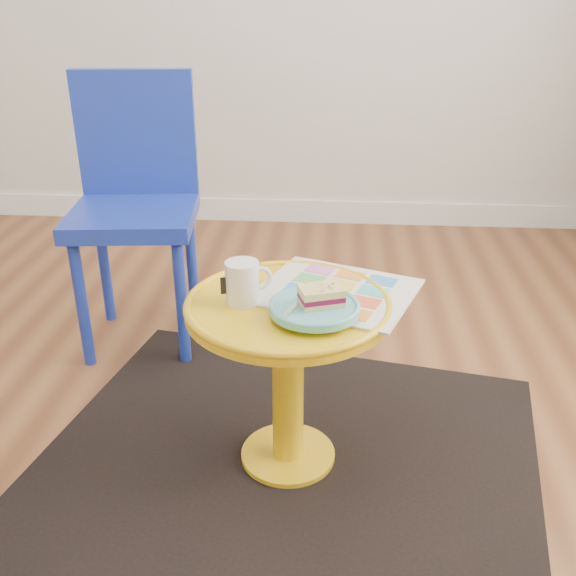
# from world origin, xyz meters

# --- Properties ---
(floor) EXTENTS (4.00, 4.00, 0.00)m
(floor) POSITION_xyz_m (0.00, 0.00, 0.00)
(floor) COLOR brown
(floor) RESTS_ON ground
(rug) EXTENTS (1.49, 1.33, 0.01)m
(rug) POSITION_xyz_m (0.60, 0.07, 0.00)
(rug) COLOR black
(rug) RESTS_ON ground
(side_table) EXTENTS (0.49, 0.49, 0.47)m
(side_table) POSITION_xyz_m (0.60, 0.07, 0.34)
(side_table) COLOR gold
(side_table) RESTS_ON ground
(chair) EXTENTS (0.44, 0.44, 0.91)m
(chair) POSITION_xyz_m (0.03, 0.75, 0.52)
(chair) COLOR #1A31AA
(chair) RESTS_ON ground
(newspaper) EXTENTS (0.45, 0.42, 0.01)m
(newspaper) POSITION_xyz_m (0.71, 0.14, 0.47)
(newspaper) COLOR silver
(newspaper) RESTS_ON side_table
(mug) EXTENTS (0.11, 0.08, 0.10)m
(mug) POSITION_xyz_m (0.49, 0.07, 0.53)
(mug) COLOR white
(mug) RESTS_ON side_table
(plate) EXTENTS (0.21, 0.21, 0.02)m
(plate) POSITION_xyz_m (0.66, 0.01, 0.49)
(plate) COLOR #58B6BB
(plate) RESTS_ON newspaper
(cake_slice) EXTENTS (0.11, 0.09, 0.04)m
(cake_slice) POSITION_xyz_m (0.68, 0.01, 0.52)
(cake_slice) COLOR #D3BC8C
(cake_slice) RESTS_ON plate
(fork) EXTENTS (0.06, 0.14, 0.00)m
(fork) POSITION_xyz_m (0.63, 0.01, 0.50)
(fork) COLOR silver
(fork) RESTS_ON plate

